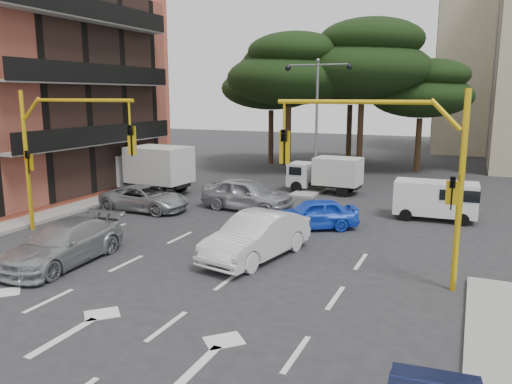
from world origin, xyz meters
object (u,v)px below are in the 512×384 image
car_silver_wagon (64,243)px  car_blue_compact (313,214)px  car_silver_cross_b (247,194)px  signal_mast_right (399,160)px  box_truck_b (325,175)px  car_silver_cross_a (145,198)px  van_white (435,200)px  box_truck_a (146,169)px  street_lamp_center (317,101)px  signal_mast_left (57,143)px  car_white_hatch (256,236)px

car_silver_wagon → car_blue_compact: bearing=47.2°
car_silver_cross_b → car_silver_wagon: bearing=172.3°
signal_mast_right → box_truck_b: bearing=114.3°
car_silver_cross_a → box_truck_b: box_truck_b is taller
van_white → box_truck_a: (-16.40, -0.04, 0.49)m
street_lamp_center → car_silver_cross_b: size_ratio=1.63×
signal_mast_left → car_blue_compact: signal_mast_left is taller
box_truck_a → signal_mast_right: bearing=-115.7°
car_white_hatch → box_truck_b: box_truck_b is taller
car_silver_wagon → box_truck_b: bearing=70.5°
car_white_hatch → signal_mast_right: bearing=6.7°
van_white → box_truck_b: box_truck_b is taller
street_lamp_center → car_white_hatch: bearing=-81.9°
car_white_hatch → car_blue_compact: size_ratio=1.26×
van_white → box_truck_b: bearing=-125.2°
car_silver_wagon → van_white: size_ratio=1.34×
street_lamp_center → signal_mast_left: bearing=-115.9°
car_white_hatch → van_white: van_white is taller
signal_mast_left → car_blue_compact: size_ratio=1.53×
car_white_hatch → car_silver_cross_b: bearing=128.4°
car_white_hatch → car_silver_wagon: bearing=-140.6°
signal_mast_right → car_silver_wagon: signal_mast_right is taller
signal_mast_left → car_silver_wagon: 5.07m
car_white_hatch → box_truck_b: size_ratio=1.12×
car_white_hatch → van_white: 10.17m
street_lamp_center → box_truck_a: (-9.00, -5.09, -4.01)m
street_lamp_center → car_white_hatch: (1.95, -13.63, -4.61)m
box_truck_b → car_silver_cross_b: bearing=161.2°
signal_mast_right → car_silver_wagon: bearing=-165.4°
signal_mast_left → van_white: bearing=32.3°
signal_mast_left → box_truck_b: signal_mast_left is taller
car_white_hatch → car_silver_cross_b: size_ratio=1.03×
signal_mast_left → van_white: 17.05m
signal_mast_left → box_truck_b: (7.63, 13.25, -2.80)m
car_silver_wagon → van_white: van_white is taller
car_blue_compact → car_silver_cross_b: size_ratio=0.82×
signal_mast_left → car_blue_compact: (9.43, 5.08, -3.22)m
car_silver_cross_a → car_silver_cross_b: 5.18m
car_blue_compact → car_silver_wagon: 10.30m
street_lamp_center → car_silver_cross_a: street_lamp_center is taller
car_blue_compact → car_silver_wagon: bearing=-70.7°
signal_mast_left → street_lamp_center: size_ratio=0.77×
car_silver_wagon → box_truck_a: bearing=110.3°
van_white → street_lamp_center: bearing=-126.4°
car_blue_compact → box_truck_a: (-11.62, 3.84, 0.75)m
signal_mast_left → car_white_hatch: 9.29m
car_silver_wagon → box_truck_a: 12.77m
signal_mast_right → car_white_hatch: size_ratio=1.22×
signal_mast_left → car_silver_wagon: bearing=-45.1°
car_blue_compact → box_truck_a: bearing=-138.9°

